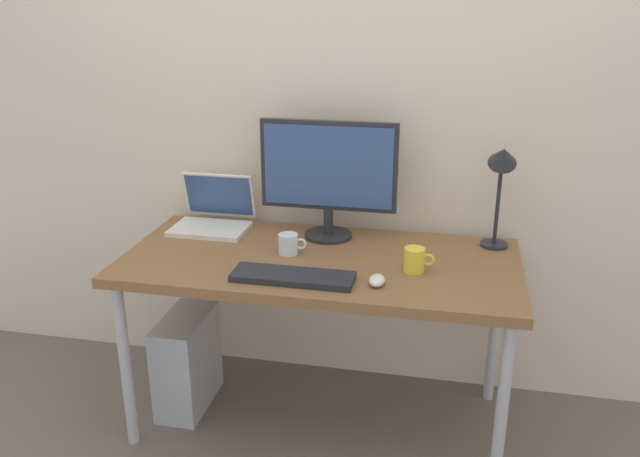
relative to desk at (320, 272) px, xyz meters
The scene contains 11 objects.
ground_plane 0.68m from the desk, ahead, with size 6.00×6.00×0.00m, color #665B51.
back_wall 0.75m from the desk, 90.00° to the left, with size 4.40×0.04×2.60m, color beige.
desk is the anchor object (origin of this frame).
monitor 0.41m from the desk, 93.28° to the left, with size 0.56×0.20×0.49m.
laptop 0.59m from the desk, 154.55° to the left, with size 0.32×0.28×0.23m.
desk_lamp 0.80m from the desk, 19.23° to the left, with size 0.11×0.16×0.45m.
keyboard 0.24m from the desk, 103.12° to the right, with size 0.44×0.14×0.02m, color #232328.
mouse 0.33m from the desk, 39.70° to the right, with size 0.06×0.09×0.03m, color silver.
coffee_mug 0.39m from the desk, ahead, with size 0.11×0.08×0.09m.
glass_cup 0.16m from the desk, behind, with size 0.11×0.08×0.08m.
computer_tower 0.75m from the desk, behind, with size 0.18×0.36×0.42m, color #B2B2B7.
Camera 1 is at (0.48, -2.31, 1.72)m, focal length 36.92 mm.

